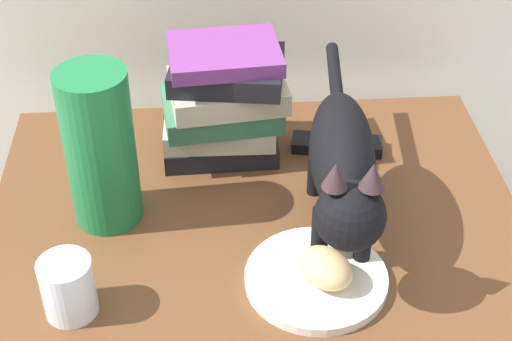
% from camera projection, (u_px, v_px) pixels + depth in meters
% --- Properties ---
extents(side_table, '(0.80, 0.61, 0.50)m').
position_uv_depth(side_table, '(256.00, 243.00, 1.23)').
color(side_table, brown).
rests_on(side_table, ground).
extents(plate, '(0.20, 0.20, 0.01)m').
position_uv_depth(plate, '(316.00, 278.00, 1.07)').
color(plate, silver).
rests_on(plate, side_table).
extents(bread_roll, '(0.10, 0.10, 0.05)m').
position_uv_depth(bread_roll, '(326.00, 268.00, 1.04)').
color(bread_roll, '#E0BC7A').
rests_on(bread_roll, plate).
extents(cat, '(0.12, 0.48, 0.23)m').
position_uv_depth(cat, '(343.00, 165.00, 1.06)').
color(cat, black).
rests_on(cat, side_table).
extents(book_stack, '(0.21, 0.16, 0.20)m').
position_uv_depth(book_stack, '(223.00, 102.00, 1.25)').
color(book_stack, black).
rests_on(book_stack, side_table).
extents(green_vase, '(0.10, 0.10, 0.25)m').
position_uv_depth(green_vase, '(100.00, 149.00, 1.11)').
color(green_vase, '#196B38').
rests_on(green_vase, side_table).
extents(candle_jar, '(0.07, 0.07, 0.08)m').
position_uv_depth(candle_jar, '(69.00, 290.00, 1.01)').
color(candle_jar, silver).
rests_on(candle_jar, side_table).
extents(tv_remote, '(0.16, 0.07, 0.02)m').
position_uv_depth(tv_remote, '(337.00, 145.00, 1.31)').
color(tv_remote, black).
rests_on(tv_remote, side_table).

